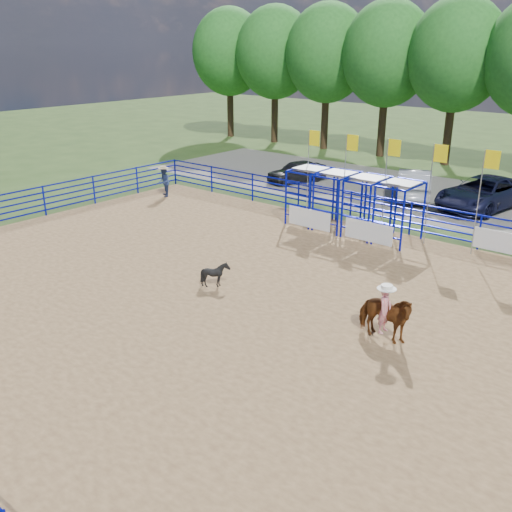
{
  "coord_description": "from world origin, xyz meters",
  "views": [
    {
      "loc": [
        10.02,
        -12.63,
        7.94
      ],
      "look_at": [
        -1.29,
        1.0,
        1.3
      ],
      "focal_mm": 40.0,
      "sensor_mm": 36.0,
      "label": 1
    }
  ],
  "objects_px": {
    "spectator_cowboy": "(164,181)",
    "car_c": "(483,193)",
    "calf": "(215,274)",
    "car_a": "(297,171)",
    "car_b": "(414,184)",
    "horse_and_rider": "(384,313)"
  },
  "relations": [
    {
      "from": "spectator_cowboy",
      "to": "car_c",
      "type": "bearing_deg",
      "value": 31.35
    },
    {
      "from": "spectator_cowboy",
      "to": "car_a",
      "type": "xyz_separation_m",
      "value": [
        3.5,
        7.53,
        -0.2
      ]
    },
    {
      "from": "car_a",
      "to": "spectator_cowboy",
      "type": "bearing_deg",
      "value": -96.47
    },
    {
      "from": "car_a",
      "to": "car_b",
      "type": "relative_size",
      "value": 0.78
    },
    {
      "from": "horse_and_rider",
      "to": "car_b",
      "type": "height_order",
      "value": "horse_and_rider"
    },
    {
      "from": "car_b",
      "to": "car_a",
      "type": "bearing_deg",
      "value": -16.97
    },
    {
      "from": "calf",
      "to": "car_c",
      "type": "distance_m",
      "value": 16.28
    },
    {
      "from": "calf",
      "to": "car_a",
      "type": "distance_m",
      "value": 16.37
    },
    {
      "from": "car_a",
      "to": "car_c",
      "type": "xyz_separation_m",
      "value": [
        10.76,
        1.17,
        0.16
      ]
    },
    {
      "from": "spectator_cowboy",
      "to": "car_b",
      "type": "relative_size",
      "value": 0.34
    },
    {
      "from": "car_a",
      "to": "car_c",
      "type": "distance_m",
      "value": 10.83
    },
    {
      "from": "spectator_cowboy",
      "to": "car_a",
      "type": "relative_size",
      "value": 0.44
    },
    {
      "from": "car_c",
      "to": "spectator_cowboy",
      "type": "bearing_deg",
      "value": -137.54
    },
    {
      "from": "car_c",
      "to": "calf",
      "type": "bearing_deg",
      "value": -91.64
    },
    {
      "from": "calf",
      "to": "spectator_cowboy",
      "type": "distance_m",
      "value": 12.87
    },
    {
      "from": "spectator_cowboy",
      "to": "car_c",
      "type": "distance_m",
      "value": 16.7
    },
    {
      "from": "calf",
      "to": "spectator_cowboy",
      "type": "xyz_separation_m",
      "value": [
        -10.67,
        7.19,
        0.39
      ]
    },
    {
      "from": "car_a",
      "to": "car_b",
      "type": "xyz_separation_m",
      "value": [
        7.15,
        0.89,
        0.15
      ]
    },
    {
      "from": "car_b",
      "to": "car_c",
      "type": "height_order",
      "value": "car_c"
    },
    {
      "from": "car_a",
      "to": "car_c",
      "type": "height_order",
      "value": "car_c"
    },
    {
      "from": "calf",
      "to": "car_c",
      "type": "relative_size",
      "value": 0.15
    },
    {
      "from": "calf",
      "to": "car_a",
      "type": "bearing_deg",
      "value": 26.79
    }
  ]
}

